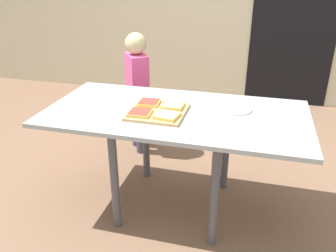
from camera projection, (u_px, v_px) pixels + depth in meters
ground_plane at (175, 204)px, 2.35m from camera, size 16.00×16.00×0.00m
house_door at (296, 15)px, 3.70m from camera, size 0.90×0.02×2.00m
dining_table at (176, 122)px, 2.10m from camera, size 1.55×0.78×0.68m
cutting_board at (158, 112)px, 2.04m from camera, size 0.32×0.34×0.02m
pizza_slice_near_right at (167, 115)px, 1.94m from camera, size 0.14×0.14×0.02m
pizza_slice_far_left at (149, 103)px, 2.13m from camera, size 0.13×0.13×0.02m
pizza_slice_far_right at (173, 105)px, 2.08m from camera, size 0.13×0.13×0.02m
pizza_slice_near_left at (140, 113)px, 1.98m from camera, size 0.13×0.13×0.02m
plate_white_right at (234, 108)px, 2.10m from camera, size 0.22×0.22×0.01m
child_left at (137, 86)px, 2.85m from camera, size 0.25×0.28×1.01m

